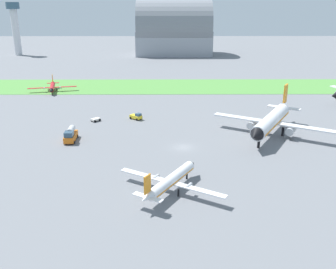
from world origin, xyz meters
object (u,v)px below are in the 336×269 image
(baggage_cart_near_gate, at_px, (96,119))
(airplane_taxiing_turboprop, at_px, (52,87))
(airplane_midfield_jet, at_px, (272,121))
(pushback_tug_midfield, at_px, (136,116))
(fuel_truck_by_runway, at_px, (71,135))
(control_tower, at_px, (15,24))
(airplane_foreground_turboprop, at_px, (171,180))

(baggage_cart_near_gate, bearing_deg, airplane_taxiing_turboprop, 74.84)
(airplane_midfield_jet, relative_size, baggage_cart_near_gate, 9.52)
(pushback_tug_midfield, bearing_deg, airplane_midfield_jet, 18.65)
(pushback_tug_midfield, distance_m, fuel_truck_by_runway, 23.14)
(baggage_cart_near_gate, xyz_separation_m, control_tower, (-73.57, 140.99, 18.59))
(airplane_taxiing_turboprop, bearing_deg, airplane_midfield_jet, 41.55)
(control_tower, bearing_deg, airplane_foreground_turboprop, -62.78)
(airplane_taxiing_turboprop, height_order, fuel_truck_by_runway, airplane_taxiing_turboprop)
(baggage_cart_near_gate, bearing_deg, pushback_tug_midfield, -37.76)
(baggage_cart_near_gate, bearing_deg, airplane_foreground_turboprop, -110.45)
(airplane_taxiing_turboprop, xyz_separation_m, baggage_cart_near_gate, (22.94, -37.60, -1.40))
(fuel_truck_by_runway, height_order, control_tower, control_tower)
(baggage_cart_near_gate, xyz_separation_m, pushback_tug_midfield, (11.52, 1.78, 0.34))
(airplane_foreground_turboprop, relative_size, pushback_tug_midfield, 4.87)
(airplane_foreground_turboprop, bearing_deg, baggage_cart_near_gate, 57.18)
(control_tower, bearing_deg, baggage_cart_near_gate, -62.45)
(airplane_taxiing_turboprop, height_order, control_tower, control_tower)
(airplane_midfield_jet, bearing_deg, airplane_foreground_turboprop, -10.24)
(airplane_foreground_turboprop, bearing_deg, control_tower, 58.29)
(airplane_foreground_turboprop, relative_size, airplane_taxiing_turboprop, 1.07)
(pushback_tug_midfield, bearing_deg, fuel_truck_by_runway, -89.89)
(pushback_tug_midfield, bearing_deg, control_tower, 161.54)
(airplane_midfield_jet, height_order, control_tower, control_tower)
(pushback_tug_midfield, bearing_deg, airplane_foreground_turboprop, -37.96)
(airplane_midfield_jet, distance_m, fuel_truck_by_runway, 50.59)
(airplane_midfield_jet, height_order, airplane_taxiing_turboprop, airplane_midfield_jet)
(baggage_cart_near_gate, bearing_deg, airplane_midfield_jet, -61.07)
(airplane_taxiing_turboprop, distance_m, control_tower, 116.40)
(airplane_taxiing_turboprop, relative_size, fuel_truck_by_runway, 2.69)
(airplane_taxiing_turboprop, distance_m, baggage_cart_near_gate, 44.06)
(airplane_foreground_turboprop, xyz_separation_m, baggage_cart_near_gate, (-20.92, 42.69, -1.78))
(baggage_cart_near_gate, height_order, fuel_truck_by_runway, fuel_truck_by_runway)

